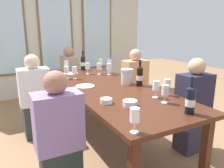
{
  "coord_description": "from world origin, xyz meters",
  "views": [
    {
      "loc": [
        -1.15,
        -2.28,
        1.42
      ],
      "look_at": [
        0.0,
        -0.1,
        0.79
      ],
      "focal_mm": 34.86,
      "sensor_mm": 36.0,
      "label": 1
    }
  ],
  "objects_px": {
    "metal_pitcher": "(127,76)",
    "wine_glass_6": "(156,86)",
    "white_plate_0": "(71,73)",
    "wine_glass_3": "(101,62)",
    "dining_table": "(108,91)",
    "tasting_bowl_1": "(106,101)",
    "wine_bottle_0": "(190,100)",
    "seated_person_0": "(59,140)",
    "wine_bottle_2": "(140,76)",
    "wine_glass_2": "(99,67)",
    "seated_person_2": "(35,99)",
    "white_plate_1": "(85,86)",
    "wine_glass_5": "(66,70)",
    "tasting_bowl_0": "(130,103)",
    "seated_person_3": "(135,85)",
    "wine_glass_7": "(165,90)",
    "wine_glass_8": "(167,84)",
    "wine_glass_9": "(75,71)",
    "wine_glass_4": "(66,64)",
    "wine_bottle_1": "(83,63)",
    "wine_glass_1": "(135,116)",
    "water_bottle": "(110,66)",
    "seated_person_1": "(193,108)",
    "seated_person_4": "(70,78)",
    "wine_glass_10": "(109,67)",
    "wine_glass_0": "(88,66)"
  },
  "relations": [
    {
      "from": "metal_pitcher",
      "to": "wine_glass_6",
      "type": "distance_m",
      "value": 0.62
    },
    {
      "from": "white_plate_0",
      "to": "wine_glass_3",
      "type": "relative_size",
      "value": 1.27
    },
    {
      "from": "dining_table",
      "to": "tasting_bowl_1",
      "type": "xyz_separation_m",
      "value": [
        -0.3,
        -0.55,
        0.09
      ]
    },
    {
      "from": "wine_bottle_0",
      "to": "seated_person_0",
      "type": "bearing_deg",
      "value": 154.72
    },
    {
      "from": "white_plate_0",
      "to": "wine_glass_3",
      "type": "distance_m",
      "value": 0.62
    },
    {
      "from": "wine_bottle_2",
      "to": "wine_glass_2",
      "type": "xyz_separation_m",
      "value": [
        -0.16,
        0.85,
        -0.0
      ]
    },
    {
      "from": "tasting_bowl_1",
      "to": "seated_person_2",
      "type": "height_order",
      "value": "seated_person_2"
    },
    {
      "from": "white_plate_1",
      "to": "wine_glass_3",
      "type": "height_order",
      "value": "wine_glass_3"
    },
    {
      "from": "metal_pitcher",
      "to": "wine_glass_5",
      "type": "relative_size",
      "value": 1.09
    },
    {
      "from": "dining_table",
      "to": "tasting_bowl_0",
      "type": "distance_m",
      "value": 0.73
    },
    {
      "from": "wine_bottle_0",
      "to": "seated_person_2",
      "type": "height_order",
      "value": "seated_person_2"
    },
    {
      "from": "seated_person_3",
      "to": "seated_person_0",
      "type": "bearing_deg",
      "value": -141.95
    },
    {
      "from": "wine_glass_3",
      "to": "wine_glass_7",
      "type": "distance_m",
      "value": 1.91
    },
    {
      "from": "wine_glass_8",
      "to": "wine_glass_9",
      "type": "distance_m",
      "value": 1.33
    },
    {
      "from": "wine_glass_4",
      "to": "wine_glass_8",
      "type": "height_order",
      "value": "same"
    },
    {
      "from": "wine_bottle_1",
      "to": "tasting_bowl_1",
      "type": "xyz_separation_m",
      "value": [
        -0.41,
        -1.71,
        -0.1
      ]
    },
    {
      "from": "wine_bottle_0",
      "to": "wine_glass_5",
      "type": "height_order",
      "value": "wine_bottle_0"
    },
    {
      "from": "wine_glass_3",
      "to": "seated_person_2",
      "type": "relative_size",
      "value": 0.16
    },
    {
      "from": "wine_bottle_0",
      "to": "wine_glass_7",
      "type": "bearing_deg",
      "value": 90.09
    },
    {
      "from": "wine_bottle_2",
      "to": "wine_glass_4",
      "type": "relative_size",
      "value": 1.82
    },
    {
      "from": "dining_table",
      "to": "tasting_bowl_1",
      "type": "height_order",
      "value": "tasting_bowl_1"
    },
    {
      "from": "wine_glass_5",
      "to": "seated_person_0",
      "type": "relative_size",
      "value": 0.16
    },
    {
      "from": "wine_glass_2",
      "to": "seated_person_3",
      "type": "bearing_deg",
      "value": -11.65
    },
    {
      "from": "white_plate_1",
      "to": "wine_glass_1",
      "type": "relative_size",
      "value": 1.32
    },
    {
      "from": "wine_glass_9",
      "to": "seated_person_3",
      "type": "xyz_separation_m",
      "value": [
        1.01,
        0.01,
        -0.33
      ]
    },
    {
      "from": "white_plate_0",
      "to": "water_bottle",
      "type": "distance_m",
      "value": 0.62
    },
    {
      "from": "wine_glass_4",
      "to": "seated_person_1",
      "type": "xyz_separation_m",
      "value": [
        0.96,
        -1.79,
        -0.34
      ]
    },
    {
      "from": "wine_bottle_2",
      "to": "water_bottle",
      "type": "relative_size",
      "value": 1.32
    },
    {
      "from": "tasting_bowl_1",
      "to": "seated_person_4",
      "type": "height_order",
      "value": "seated_person_4"
    },
    {
      "from": "wine_glass_1",
      "to": "wine_glass_9",
      "type": "bearing_deg",
      "value": 84.79
    },
    {
      "from": "white_plate_1",
      "to": "seated_person_3",
      "type": "bearing_deg",
      "value": 24.25
    },
    {
      "from": "tasting_bowl_1",
      "to": "wine_glass_8",
      "type": "xyz_separation_m",
      "value": [
        0.67,
        -0.06,
        0.09
      ]
    },
    {
      "from": "wine_glass_4",
      "to": "wine_glass_8",
      "type": "bearing_deg",
      "value": -72.7
    },
    {
      "from": "wine_bottle_1",
      "to": "tasting_bowl_0",
      "type": "relative_size",
      "value": 2.44
    },
    {
      "from": "wine_glass_8",
      "to": "white_plate_0",
      "type": "bearing_deg",
      "value": 109.44
    },
    {
      "from": "metal_pitcher",
      "to": "seated_person_2",
      "type": "height_order",
      "value": "seated_person_2"
    },
    {
      "from": "wine_glass_4",
      "to": "wine_bottle_1",
      "type": "bearing_deg",
      "value": -1.16
    },
    {
      "from": "wine_bottle_0",
      "to": "seated_person_3",
      "type": "height_order",
      "value": "seated_person_3"
    },
    {
      "from": "metal_pitcher",
      "to": "wine_glass_2",
      "type": "xyz_separation_m",
      "value": [
        -0.06,
        0.7,
        0.02
      ]
    },
    {
      "from": "white_plate_1",
      "to": "wine_glass_10",
      "type": "height_order",
      "value": "wine_glass_10"
    },
    {
      "from": "seated_person_2",
      "to": "seated_person_4",
      "type": "relative_size",
      "value": 1.0
    },
    {
      "from": "seated_person_1",
      "to": "seated_person_4",
      "type": "bearing_deg",
      "value": 109.26
    },
    {
      "from": "wine_bottle_2",
      "to": "seated_person_1",
      "type": "bearing_deg",
      "value": -48.29
    },
    {
      "from": "white_plate_0",
      "to": "seated_person_0",
      "type": "distance_m",
      "value": 1.71
    },
    {
      "from": "wine_glass_9",
      "to": "seated_person_2",
      "type": "distance_m",
      "value": 0.64
    },
    {
      "from": "white_plate_0",
      "to": "wine_glass_0",
      "type": "relative_size",
      "value": 1.27
    },
    {
      "from": "seated_person_4",
      "to": "wine_glass_8",
      "type": "bearing_deg",
      "value": -80.34
    },
    {
      "from": "wine_glass_3",
      "to": "wine_glass_10",
      "type": "distance_m",
      "value": 0.51
    },
    {
      "from": "seated_person_4",
      "to": "wine_glass_6",
      "type": "bearing_deg",
      "value": -84.27
    },
    {
      "from": "tasting_bowl_0",
      "to": "wine_glass_7",
      "type": "distance_m",
      "value": 0.36
    }
  ]
}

